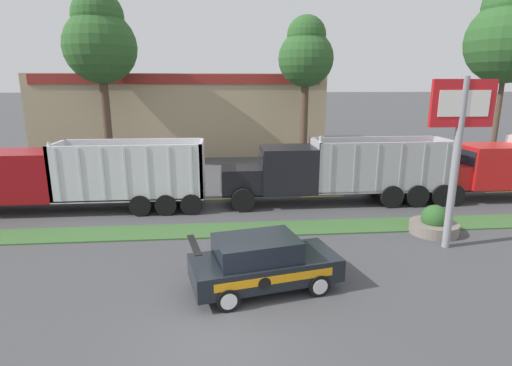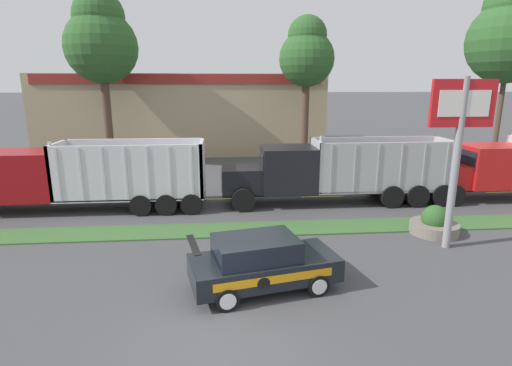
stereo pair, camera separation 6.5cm
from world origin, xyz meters
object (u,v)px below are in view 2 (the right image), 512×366
dump_truck_lead (57,179)px  stone_planter (434,224)px  dump_truck_trail (318,174)px  store_sign_post (460,131)px  rally_car (262,262)px

dump_truck_lead → stone_planter: dump_truck_lead is taller
dump_truck_trail → store_sign_post: bearing=-60.2°
dump_truck_trail → stone_planter: (3.83, -4.74, -1.15)m
dump_truck_trail → stone_planter: bearing=-51.1°
dump_truck_lead → dump_truck_trail: size_ratio=1.03×
store_sign_post → dump_truck_lead: bearing=159.9°
rally_car → stone_planter: bearing=27.7°
dump_truck_lead → store_sign_post: 17.77m
dump_truck_trail → stone_planter: 6.20m
dump_truck_lead → dump_truck_trail: (12.94, 0.16, -0.01)m
store_sign_post → stone_planter: store_sign_post is taller
dump_truck_lead → dump_truck_trail: dump_truck_trail is taller
dump_truck_trail → rally_car: bearing=-113.5°
dump_truck_lead → store_sign_post: size_ratio=1.91×
rally_car → store_sign_post: store_sign_post is taller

